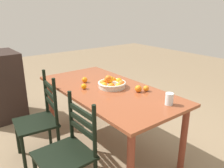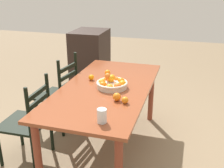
{
  "view_description": "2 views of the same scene",
  "coord_description": "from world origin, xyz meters",
  "px_view_note": "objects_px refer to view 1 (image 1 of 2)",
  "views": [
    {
      "loc": [
        -1.95,
        1.42,
        1.62
      ],
      "look_at": [
        -0.01,
        -0.06,
        0.79
      ],
      "focal_mm": 36.3,
      "sensor_mm": 36.0,
      "label": 1
    },
    {
      "loc": [
        -2.49,
        -0.81,
        1.81
      ],
      "look_at": [
        -0.01,
        -0.06,
        0.79
      ],
      "focal_mm": 43.68,
      "sensor_mm": 36.0,
      "label": 2
    }
  ],
  "objects_px": {
    "dining_table": "(107,96)",
    "cabinet": "(1,86)",
    "chair_near_window": "(69,152)",
    "orange_loose_1": "(138,89)",
    "orange_loose_2": "(84,86)",
    "fruit_bowl": "(112,83)",
    "orange_loose_3": "(85,80)",
    "orange_loose_0": "(146,88)",
    "chair_by_cabinet": "(40,120)",
    "drinking_glass": "(169,99)"
  },
  "relations": [
    {
      "from": "fruit_bowl",
      "to": "dining_table",
      "type": "bearing_deg",
      "value": 84.48
    },
    {
      "from": "fruit_bowl",
      "to": "drinking_glass",
      "type": "bearing_deg",
      "value": -169.63
    },
    {
      "from": "orange_loose_2",
      "to": "orange_loose_0",
      "type": "bearing_deg",
      "value": -133.34
    },
    {
      "from": "dining_table",
      "to": "cabinet",
      "type": "height_order",
      "value": "cabinet"
    },
    {
      "from": "chair_by_cabinet",
      "to": "drinking_glass",
      "type": "relative_size",
      "value": 8.37
    },
    {
      "from": "orange_loose_1",
      "to": "orange_loose_2",
      "type": "bearing_deg",
      "value": 43.37
    },
    {
      "from": "chair_near_window",
      "to": "orange_loose_0",
      "type": "bearing_deg",
      "value": 92.21
    },
    {
      "from": "dining_table",
      "to": "fruit_bowl",
      "type": "bearing_deg",
      "value": -95.52
    },
    {
      "from": "chair_by_cabinet",
      "to": "fruit_bowl",
      "type": "bearing_deg",
      "value": 75.35
    },
    {
      "from": "dining_table",
      "to": "orange_loose_0",
      "type": "relative_size",
      "value": 28.67
    },
    {
      "from": "orange_loose_0",
      "to": "drinking_glass",
      "type": "xyz_separation_m",
      "value": [
        -0.39,
        0.09,
        0.03
      ]
    },
    {
      "from": "orange_loose_3",
      "to": "drinking_glass",
      "type": "distance_m",
      "value": 1.09
    },
    {
      "from": "orange_loose_2",
      "to": "drinking_glass",
      "type": "distance_m",
      "value": 0.95
    },
    {
      "from": "orange_loose_0",
      "to": "orange_loose_3",
      "type": "distance_m",
      "value": 0.77
    },
    {
      "from": "chair_near_window",
      "to": "drinking_glass",
      "type": "distance_m",
      "value": 1.03
    },
    {
      "from": "dining_table",
      "to": "orange_loose_1",
      "type": "bearing_deg",
      "value": -146.6
    },
    {
      "from": "orange_loose_2",
      "to": "fruit_bowl",
      "type": "bearing_deg",
      "value": -117.42
    },
    {
      "from": "chair_by_cabinet",
      "to": "orange_loose_3",
      "type": "height_order",
      "value": "chair_by_cabinet"
    },
    {
      "from": "cabinet",
      "to": "orange_loose_3",
      "type": "relative_size",
      "value": 15.11
    },
    {
      "from": "orange_loose_0",
      "to": "orange_loose_2",
      "type": "distance_m",
      "value": 0.69
    },
    {
      "from": "drinking_glass",
      "to": "chair_by_cabinet",
      "type": "bearing_deg",
      "value": 41.44
    },
    {
      "from": "orange_loose_3",
      "to": "orange_loose_1",
      "type": "bearing_deg",
      "value": -155.51
    },
    {
      "from": "orange_loose_1",
      "to": "drinking_glass",
      "type": "distance_m",
      "value": 0.42
    },
    {
      "from": "chair_near_window",
      "to": "fruit_bowl",
      "type": "xyz_separation_m",
      "value": [
        0.39,
        -0.77,
        0.36
      ]
    },
    {
      "from": "drinking_glass",
      "to": "chair_near_window",
      "type": "bearing_deg",
      "value": 70.6
    },
    {
      "from": "dining_table",
      "to": "cabinet",
      "type": "distance_m",
      "value": 1.8
    },
    {
      "from": "orange_loose_3",
      "to": "orange_loose_0",
      "type": "bearing_deg",
      "value": -150.71
    },
    {
      "from": "chair_near_window",
      "to": "chair_by_cabinet",
      "type": "distance_m",
      "value": 0.7
    },
    {
      "from": "cabinet",
      "to": "orange_loose_0",
      "type": "xyz_separation_m",
      "value": [
        -1.93,
        -1.08,
        0.28
      ]
    },
    {
      "from": "orange_loose_0",
      "to": "orange_loose_1",
      "type": "relative_size",
      "value": 0.83
    },
    {
      "from": "chair_near_window",
      "to": "cabinet",
      "type": "bearing_deg",
      "value": -179.19
    },
    {
      "from": "chair_near_window",
      "to": "orange_loose_0",
      "type": "xyz_separation_m",
      "value": [
        0.07,
        -0.99,
        0.35
      ]
    },
    {
      "from": "chair_by_cabinet",
      "to": "orange_loose_0",
      "type": "distance_m",
      "value": 1.21
    },
    {
      "from": "dining_table",
      "to": "orange_loose_2",
      "type": "xyz_separation_m",
      "value": [
        0.14,
        0.22,
        0.12
      ]
    },
    {
      "from": "dining_table",
      "to": "chair_near_window",
      "type": "height_order",
      "value": "chair_near_window"
    },
    {
      "from": "orange_loose_3",
      "to": "drinking_glass",
      "type": "relative_size",
      "value": 0.58
    },
    {
      "from": "chair_by_cabinet",
      "to": "orange_loose_2",
      "type": "bearing_deg",
      "value": 79.11
    },
    {
      "from": "fruit_bowl",
      "to": "orange_loose_2",
      "type": "height_order",
      "value": "fruit_bowl"
    },
    {
      "from": "fruit_bowl",
      "to": "drinking_glass",
      "type": "relative_size",
      "value": 2.81
    },
    {
      "from": "chair_near_window",
      "to": "cabinet",
      "type": "distance_m",
      "value": 2.01
    },
    {
      "from": "dining_table",
      "to": "chair_by_cabinet",
      "type": "bearing_deg",
      "value": 67.2
    },
    {
      "from": "cabinet",
      "to": "fruit_bowl",
      "type": "distance_m",
      "value": 1.85
    },
    {
      "from": "orange_loose_3",
      "to": "drinking_glass",
      "type": "height_order",
      "value": "drinking_glass"
    },
    {
      "from": "orange_loose_0",
      "to": "orange_loose_1",
      "type": "distance_m",
      "value": 0.09
    },
    {
      "from": "cabinet",
      "to": "orange_loose_0",
      "type": "bearing_deg",
      "value": -151.86
    },
    {
      "from": "chair_near_window",
      "to": "orange_loose_0",
      "type": "relative_size",
      "value": 14.49
    },
    {
      "from": "dining_table",
      "to": "orange_loose_2",
      "type": "distance_m",
      "value": 0.29
    },
    {
      "from": "fruit_bowl",
      "to": "orange_loose_1",
      "type": "xyz_separation_m",
      "value": [
        -0.29,
        -0.13,
        -0.01
      ]
    },
    {
      "from": "drinking_glass",
      "to": "orange_loose_2",
      "type": "bearing_deg",
      "value": 25.68
    },
    {
      "from": "orange_loose_3",
      "to": "fruit_bowl",
      "type": "bearing_deg",
      "value": -155.45
    }
  ]
}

